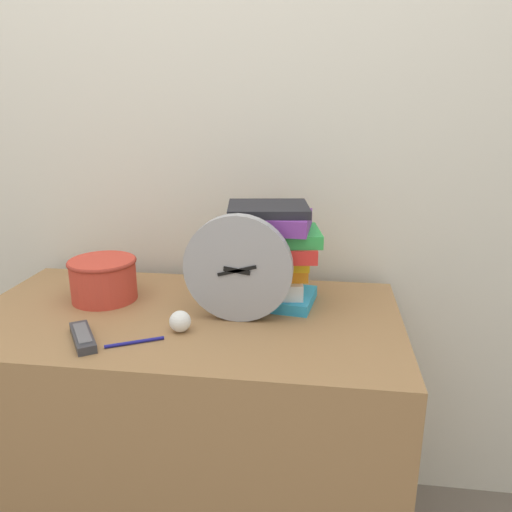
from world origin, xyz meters
The scene contains 8 objects.
wall_back centered at (0.00, 0.67, 1.20)m, with size 6.00×0.04×2.40m.
desk centered at (0.00, 0.30, 0.38)m, with size 1.12×0.60×0.76m.
desk_clock centered at (0.15, 0.28, 0.90)m, with size 0.27×0.04×0.27m.
book_stack centered at (0.22, 0.41, 0.91)m, with size 0.26×0.22×0.27m.
basket centered at (-0.25, 0.37, 0.83)m, with size 0.19×0.19×0.12m.
tv_remote centered at (-0.19, 0.12, 0.77)m, with size 0.12×0.15×0.02m.
crumpled_paper_ball centered at (0.02, 0.20, 0.79)m, with size 0.05×0.05×0.05m.
pen centered at (-0.07, 0.12, 0.77)m, with size 0.12×0.07×0.01m.
Camera 1 is at (0.35, -0.86, 1.29)m, focal length 35.00 mm.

